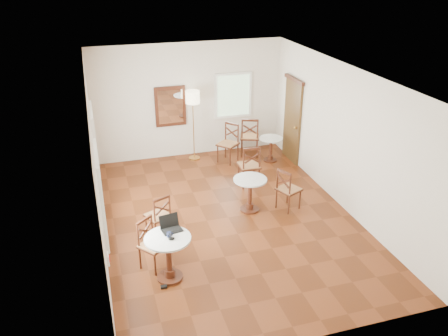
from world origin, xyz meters
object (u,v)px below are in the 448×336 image
object	(u,v)px
power_adapter	(164,287)
chair_back_b	(228,143)
cafe_table_back	(271,147)
chair_mid_b	(288,189)
laptop	(171,226)
chair_back_a	(250,136)
navy_mug	(169,234)
cafe_table_near	(168,253)
chair_mid_a	(249,165)
cafe_table_mid	(250,191)
mouse	(171,239)
chair_near_b	(152,244)
water_glass	(170,236)
chair_near_a	(159,216)
floor_lamp	(193,102)

from	to	relation	value
power_adapter	chair_back_b	bearing A→B (deg)	61.16
cafe_table_back	chair_mid_b	distance (m)	2.52
cafe_table_back	laptop	xyz separation A→B (m)	(-3.33, -3.80, 0.47)
chair_back_a	navy_mug	world-z (taller)	chair_back_a
cafe_table_back	cafe_table_near	bearing A→B (deg)	-130.36
chair_back_a	chair_back_b	distance (m)	0.70
chair_mid_b	laptop	distance (m)	3.08
chair_mid_a	laptop	world-z (taller)	laptop
cafe_table_mid	mouse	world-z (taller)	mouse
chair_near_b	chair_back_b	world-z (taller)	chair_back_b
water_glass	power_adapter	world-z (taller)	water_glass
cafe_table_near	chair_near_b	bearing A→B (deg)	117.48
cafe_table_back	chair_back_b	bearing A→B (deg)	164.77
cafe_table_mid	chair_mid_b	xyz separation A→B (m)	(0.79, -0.17, 0.01)
chair_near_a	navy_mug	distance (m)	1.36
chair_mid_a	mouse	world-z (taller)	chair_mid_a
chair_mid_b	navy_mug	bearing A→B (deg)	95.07
chair_mid_b	navy_mug	distance (m)	3.23
chair_near_b	chair_mid_b	size ratio (longest dim) A/B	0.98
cafe_table_back	floor_lamp	distance (m)	2.33
chair_near_b	chair_mid_b	world-z (taller)	chair_mid_b
navy_mug	chair_mid_b	bearing A→B (deg)	29.21
chair_near_b	chair_back_a	bearing A→B (deg)	12.80
chair_near_b	power_adapter	bearing A→B (deg)	-123.31
chair_near_b	power_adapter	xyz separation A→B (m)	(0.07, -0.62, -0.43)
navy_mug	chair_back_a	bearing A→B (deg)	56.55
power_adapter	chair_near_b	bearing A→B (deg)	95.95
chair_back_a	laptop	xyz separation A→B (m)	(-2.93, -4.31, 0.33)
cafe_table_mid	chair_near_b	world-z (taller)	chair_near_b
cafe_table_mid	chair_mid_a	distance (m)	1.17
chair_near_a	floor_lamp	world-z (taller)	floor_lamp
chair_back_b	mouse	size ratio (longest dim) A/B	9.65
cafe_table_mid	chair_back_a	bearing A→B (deg)	70.62
chair_near_a	power_adapter	xyz separation A→B (m)	(-0.19, -1.54, -0.43)
floor_lamp	chair_mid_a	bearing A→B (deg)	-64.80
chair_mid_a	floor_lamp	distance (m)	2.33
cafe_table_mid	chair_near_b	bearing A→B (deg)	-148.97
chair_near_a	water_glass	size ratio (longest dim) A/B	10.02
navy_mug	water_glass	world-z (taller)	water_glass
chair_back_b	cafe_table_mid	bearing A→B (deg)	-47.72
cafe_table_near	power_adapter	xyz separation A→B (m)	(-0.14, -0.22, -0.48)
floor_lamp	mouse	bearing A→B (deg)	-107.19
cafe_table_mid	cafe_table_back	xyz separation A→B (m)	(1.39, 2.28, -0.06)
cafe_table_back	floor_lamp	world-z (taller)	floor_lamp
laptop	chair_near_b	bearing A→B (deg)	142.02
water_glass	power_adapter	bearing A→B (deg)	-132.79
chair_mid_b	chair_back_a	size ratio (longest dim) A/B	0.87
laptop	power_adapter	size ratio (longest dim) A/B	3.58
chair_back_b	chair_near_b	bearing A→B (deg)	-73.85
water_glass	chair_near_a	bearing A→B (deg)	89.29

